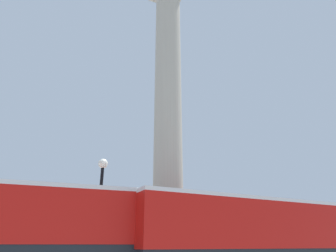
{
  "coord_description": "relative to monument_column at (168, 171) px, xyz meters",
  "views": [
    {
      "loc": [
        -6.52,
        -14.77,
        2.77
      ],
      "look_at": [
        0.0,
        0.0,
        9.2
      ],
      "focal_mm": 32.0,
      "sensor_mm": 36.0,
      "label": 1
    }
  ],
  "objects": [
    {
      "name": "monument_column",
      "position": [
        0.0,
        0.0,
        0.0
      ],
      "size": [
        5.44,
        5.44,
        21.04
      ],
      "color": "#A39E8E",
      "rests_on": "ground_plane"
    },
    {
      "name": "street_lamp",
      "position": [
        -3.92,
        -1.7,
        -2.95
      ],
      "size": [
        0.43,
        0.43,
        6.36
      ],
      "color": "black",
      "rests_on": "ground_plane"
    }
  ]
}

